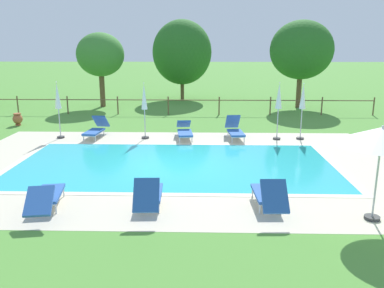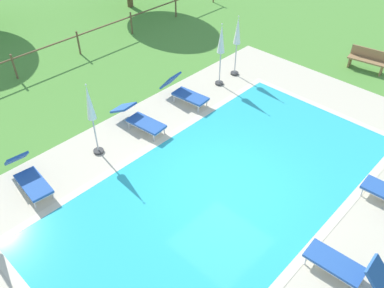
# 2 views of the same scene
# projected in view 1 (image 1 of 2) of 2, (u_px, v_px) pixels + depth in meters

# --- Properties ---
(ground_plane) EXTENTS (160.00, 160.00, 0.00)m
(ground_plane) POSITION_uv_depth(u_px,v_px,m) (174.00, 164.00, 13.59)
(ground_plane) COLOR #518E38
(pool_deck_paving) EXTENTS (15.40, 10.08, 0.01)m
(pool_deck_paving) POSITION_uv_depth(u_px,v_px,m) (174.00, 164.00, 13.59)
(pool_deck_paving) COLOR beige
(pool_deck_paving) RESTS_ON ground
(swimming_pool_water) EXTENTS (10.72, 5.40, 0.01)m
(swimming_pool_water) POSITION_uv_depth(u_px,v_px,m) (174.00, 164.00, 13.59)
(swimming_pool_water) COLOR #2DB7C6
(swimming_pool_water) RESTS_ON ground
(pool_coping_rim) EXTENTS (11.20, 5.88, 0.01)m
(pool_coping_rim) POSITION_uv_depth(u_px,v_px,m) (174.00, 164.00, 13.58)
(pool_coping_rim) COLOR beige
(pool_coping_rim) RESTS_ON ground
(sun_lounger_north_near_steps) EXTENTS (0.81, 2.11, 0.74)m
(sun_lounger_north_near_steps) POSITION_uv_depth(u_px,v_px,m) (185.00, 130.00, 17.23)
(sun_lounger_north_near_steps) COLOR #2856A8
(sun_lounger_north_near_steps) RESTS_ON ground
(sun_lounger_north_mid) EXTENTS (0.94, 2.11, 0.78)m
(sun_lounger_north_mid) POSITION_uv_depth(u_px,v_px,m) (46.00, 196.00, 9.78)
(sun_lounger_north_mid) COLOR #2856A8
(sun_lounger_north_mid) RESTS_ON ground
(sun_lounger_north_far) EXTENTS (0.77, 1.93, 0.97)m
(sun_lounger_north_far) POSITION_uv_depth(u_px,v_px,m) (235.00, 130.00, 17.22)
(sun_lounger_north_far) COLOR #2856A8
(sun_lounger_north_far) RESTS_ON ground
(sun_lounger_north_end) EXTENTS (0.67, 1.93, 0.94)m
(sun_lounger_north_end) POSITION_uv_depth(u_px,v_px,m) (268.00, 195.00, 9.80)
(sun_lounger_north_end) COLOR #2856A8
(sun_lounger_north_end) RESTS_ON ground
(sun_lounger_south_near_corner) EXTENTS (0.78, 1.99, 0.90)m
(sun_lounger_south_near_corner) POSITION_uv_depth(u_px,v_px,m) (96.00, 129.00, 17.43)
(sun_lounger_south_near_corner) COLOR #2856A8
(sun_lounger_south_near_corner) RESTS_ON ground
(sun_lounger_south_mid) EXTENTS (0.69, 1.92, 0.96)m
(sun_lounger_south_mid) POSITION_uv_depth(u_px,v_px,m) (149.00, 194.00, 9.85)
(sun_lounger_south_mid) COLOR #2856A8
(sun_lounger_south_mid) RESTS_ON ground
(patio_umbrella_open_foreground) EXTENTS (2.04, 2.04, 2.26)m
(patio_umbrella_open_foreground) POSITION_uv_depth(u_px,v_px,m) (382.00, 137.00, 8.84)
(patio_umbrella_open_foreground) COLOR #383838
(patio_umbrella_open_foreground) RESTS_ON ground
(patio_umbrella_closed_row_west) EXTENTS (0.32, 0.32, 2.46)m
(patio_umbrella_closed_row_west) POSITION_uv_depth(u_px,v_px,m) (279.00, 100.00, 16.73)
(patio_umbrella_closed_row_west) COLOR #383838
(patio_umbrella_closed_row_west) RESTS_ON ground
(patio_umbrella_closed_row_mid_west) EXTENTS (0.32, 0.32, 2.43)m
(patio_umbrella_closed_row_mid_west) POSITION_uv_depth(u_px,v_px,m) (144.00, 101.00, 16.92)
(patio_umbrella_closed_row_mid_west) COLOR #383838
(patio_umbrella_closed_row_mid_west) RESTS_ON ground
(patio_umbrella_closed_row_centre) EXTENTS (0.32, 0.32, 2.43)m
(patio_umbrella_closed_row_centre) POSITION_uv_depth(u_px,v_px,m) (303.00, 101.00, 16.77)
(patio_umbrella_closed_row_centre) COLOR #383838
(patio_umbrella_closed_row_centre) RESTS_ON ground
(patio_umbrella_closed_deck_corner) EXTENTS (0.32, 0.32, 2.47)m
(patio_umbrella_closed_deck_corner) POSITION_uv_depth(u_px,v_px,m) (58.00, 100.00, 16.98)
(patio_umbrella_closed_deck_corner) COLOR #383838
(patio_umbrella_closed_deck_corner) RESTS_ON ground
(terracotta_urn_near_fence) EXTENTS (0.48, 0.48, 0.62)m
(terracotta_urn_near_fence) POSITION_uv_depth(u_px,v_px,m) (18.00, 119.00, 20.00)
(terracotta_urn_near_fence) COLOR #A85B38
(terracotta_urn_near_fence) RESTS_ON ground
(perimeter_fence) EXTENTS (23.77, 0.08, 1.05)m
(perimeter_fence) POSITION_uv_depth(u_px,v_px,m) (168.00, 103.00, 23.03)
(perimeter_fence) COLOR brown
(perimeter_fence) RESTS_ON ground
(tree_far_west) EXTENTS (3.03, 3.03, 4.73)m
(tree_far_west) POSITION_uv_depth(u_px,v_px,m) (100.00, 55.00, 25.33)
(tree_far_west) COLOR brown
(tree_far_west) RESTS_ON ground
(tree_west_mid) EXTENTS (3.94, 3.94, 5.48)m
(tree_west_mid) POSITION_uv_depth(u_px,v_px,m) (301.00, 50.00, 24.90)
(tree_west_mid) COLOR brown
(tree_west_mid) RESTS_ON ground
(tree_centre) EXTENTS (4.27, 4.27, 5.74)m
(tree_centre) POSITION_uv_depth(u_px,v_px,m) (182.00, 52.00, 28.69)
(tree_centre) COLOR brown
(tree_centre) RESTS_ON ground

